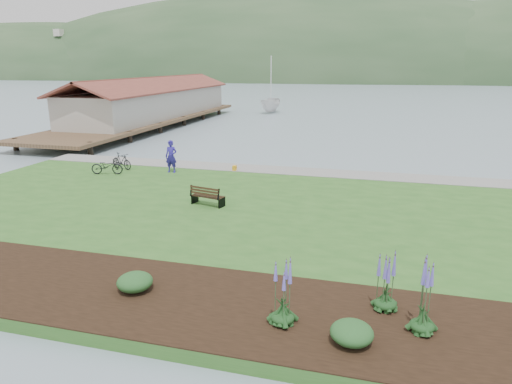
% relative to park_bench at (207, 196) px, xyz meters
% --- Properties ---
extents(ground, '(600.00, 600.00, 0.00)m').
position_rel_park_bench_xyz_m(ground, '(2.44, 1.22, -0.89)').
color(ground, gray).
rests_on(ground, ground).
extents(lawn, '(34.00, 20.00, 0.40)m').
position_rel_park_bench_xyz_m(lawn, '(2.44, -0.78, -0.69)').
color(lawn, '#2C5E21').
rests_on(lawn, ground).
extents(shoreline_path, '(34.00, 2.20, 0.03)m').
position_rel_park_bench_xyz_m(shoreline_path, '(2.44, 8.12, -0.48)').
color(shoreline_path, gray).
rests_on(shoreline_path, lawn).
extents(garden_bed, '(24.00, 4.40, 0.04)m').
position_rel_park_bench_xyz_m(garden_bed, '(5.44, -8.58, -0.47)').
color(garden_bed, black).
rests_on(garden_bed, lawn).
extents(far_hillside, '(580.00, 80.00, 38.00)m').
position_rel_park_bench_xyz_m(far_hillside, '(22.44, 171.22, -0.89)').
color(far_hillside, '#2E4D2B').
rests_on(far_hillside, ground).
extents(pier_pavilion, '(8.00, 36.00, 5.40)m').
position_rel_park_bench_xyz_m(pier_pavilion, '(-17.56, 28.74, 1.75)').
color(pier_pavilion, '#4C3826').
rests_on(pier_pavilion, ground).
extents(park_bench, '(1.69, 0.98, 0.99)m').
position_rel_park_bench_xyz_m(park_bench, '(0.00, 0.00, 0.00)').
color(park_bench, black).
rests_on(park_bench, lawn).
extents(person, '(0.88, 0.63, 2.34)m').
position_rel_park_bench_xyz_m(person, '(-4.57, 5.86, 0.68)').
color(person, '#2C2096').
rests_on(person, lawn).
extents(bicycle_a, '(1.12, 2.02, 1.00)m').
position_rel_park_bench_xyz_m(bicycle_a, '(-8.15, 4.38, 0.01)').
color(bicycle_a, black).
rests_on(bicycle_a, lawn).
extents(bicycle_b, '(1.05, 1.79, 1.04)m').
position_rel_park_bench_xyz_m(bicycle_b, '(-8.04, 5.85, 0.03)').
color(bicycle_b, black).
rests_on(bicycle_b, lawn).
extents(sailboat, '(10.31, 10.47, 25.10)m').
position_rel_park_bench_xyz_m(sailboat, '(-7.54, 44.95, -0.89)').
color(sailboat, silver).
rests_on(sailboat, ground).
extents(pannier, '(0.21, 0.32, 0.33)m').
position_rel_park_bench_xyz_m(pannier, '(-0.94, 7.26, -0.32)').
color(pannier, gold).
rests_on(pannier, lawn).
extents(echium_0, '(0.62, 0.62, 1.98)m').
position_rel_park_bench_xyz_m(echium_0, '(5.58, -9.09, 0.34)').
color(echium_0, '#153A17').
rests_on(echium_0, garden_bed).
extents(echium_1, '(0.62, 0.62, 1.83)m').
position_rel_park_bench_xyz_m(echium_1, '(8.15, -7.67, 0.32)').
color(echium_1, '#153A17').
rests_on(echium_1, garden_bed).
extents(echium_2, '(0.62, 0.62, 2.08)m').
position_rel_park_bench_xyz_m(echium_2, '(9.03, -8.55, 0.39)').
color(echium_2, '#153A17').
rests_on(echium_2, garden_bed).
extents(shrub_0, '(1.06, 1.06, 0.53)m').
position_rel_park_bench_xyz_m(shrub_0, '(0.99, -8.48, -0.19)').
color(shrub_0, '#1E4C21').
rests_on(shrub_0, garden_bed).
extents(shrub_1, '(1.05, 1.05, 0.52)m').
position_rel_park_bench_xyz_m(shrub_1, '(7.36, -9.50, -0.19)').
color(shrub_1, '#1E4C21').
rests_on(shrub_1, garden_bed).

